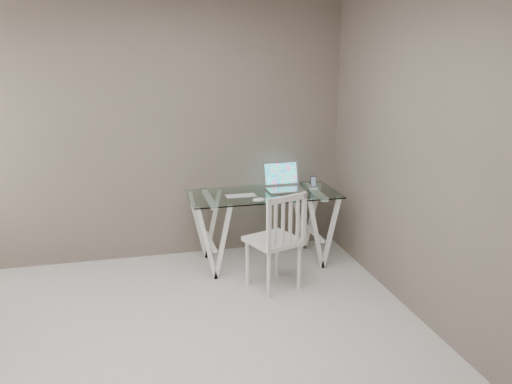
# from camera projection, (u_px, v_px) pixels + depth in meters

# --- Properties ---
(room) EXTENTS (4.50, 4.52, 2.71)m
(room) POSITION_uv_depth(u_px,v_px,m) (165.00, 129.00, 3.56)
(room) COLOR beige
(room) RESTS_ON ground
(desk) EXTENTS (1.50, 0.70, 0.75)m
(desk) POSITION_uv_depth(u_px,v_px,m) (263.00, 227.00, 5.82)
(desk) COLOR silver
(desk) RESTS_ON ground
(chair) EXTENTS (0.55, 0.55, 0.94)m
(chair) POSITION_uv_depth(u_px,v_px,m) (278.00, 237.00, 5.16)
(chair) COLOR silver
(chair) RESTS_ON ground
(laptop) EXTENTS (0.38, 0.34, 0.26)m
(laptop) POSITION_uv_depth(u_px,v_px,m) (283.00, 183.00, 5.88)
(laptop) COLOR silver
(laptop) RESTS_ON desk
(keyboard) EXTENTS (0.31, 0.13, 0.01)m
(keyboard) POSITION_uv_depth(u_px,v_px,m) (241.00, 196.00, 5.62)
(keyboard) COLOR silver
(keyboard) RESTS_ON desk
(mouse) EXTENTS (0.12, 0.07, 0.04)m
(mouse) POSITION_uv_depth(u_px,v_px,m) (259.00, 200.00, 5.43)
(mouse) COLOR white
(mouse) RESTS_ON desk
(phone_dock) EXTENTS (0.07, 0.07, 0.13)m
(phone_dock) POSITION_uv_depth(u_px,v_px,m) (313.00, 185.00, 5.89)
(phone_dock) COLOR white
(phone_dock) RESTS_ON desk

